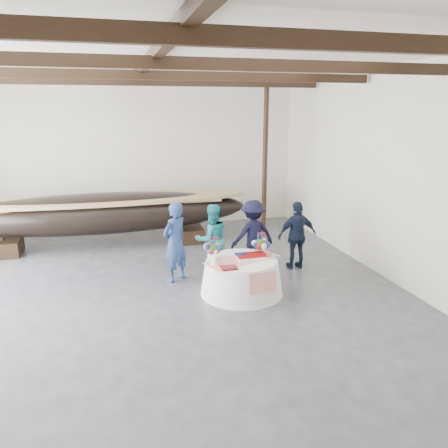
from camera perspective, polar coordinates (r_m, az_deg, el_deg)
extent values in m
cube|color=#3D3D42|center=(8.43, -8.36, -10.73)|extent=(10.00, 12.00, 0.01)
cube|color=silver|center=(13.67, -11.63, 8.85)|extent=(10.00, 0.02, 4.50)
cube|color=silver|center=(2.22, 8.86, -23.75)|extent=(10.00, 0.02, 4.50)
cube|color=silver|center=(9.60, 22.34, 5.56)|extent=(0.02, 12.00, 4.50)
cube|color=white|center=(7.66, -9.72, 21.25)|extent=(10.00, 12.00, 0.01)
cube|color=black|center=(4.19, -4.76, 23.38)|extent=(9.80, 0.12, 0.18)
cube|color=black|center=(6.65, -8.77, 20.12)|extent=(9.80, 0.12, 0.18)
cube|color=black|center=(9.13, -10.55, 18.59)|extent=(9.80, 0.12, 0.18)
cube|color=black|center=(11.62, -11.56, 17.71)|extent=(9.80, 0.12, 0.18)
cube|color=black|center=(7.65, -9.67, 20.36)|extent=(0.15, 11.76, 0.15)
cylinder|color=black|center=(12.46, 5.38, 8.52)|extent=(0.14, 0.14, 4.50)
cube|color=black|center=(12.42, -26.50, -2.72)|extent=(0.69, 0.89, 0.39)
cube|color=black|center=(12.30, -4.46, -1.31)|extent=(0.69, 0.89, 0.39)
ellipsoid|color=black|center=(11.95, -15.77, 1.34)|extent=(7.89, 1.58, 1.08)
cube|color=#9E7A4C|center=(11.88, -15.87, 2.72)|extent=(6.31, 1.04, 0.06)
cone|color=white|center=(8.83, 2.32, -6.94)|extent=(1.66, 1.66, 0.68)
cylinder|color=white|center=(8.71, 2.34, -4.79)|extent=(1.40, 1.40, 0.04)
cube|color=red|center=(8.70, 2.34, -4.64)|extent=(1.63, 1.06, 0.01)
cube|color=white|center=(8.75, 3.56, -4.31)|extent=(0.60, 0.40, 0.07)
cylinder|color=white|center=(8.39, -1.16, -4.72)|extent=(0.18, 0.18, 0.19)
cylinder|color=white|center=(8.82, -1.58, -3.63)|extent=(0.18, 0.18, 0.22)
cube|color=#670B09|center=(8.22, 0.65, -5.74)|extent=(0.30, 0.24, 0.03)
cone|color=silver|center=(8.77, 6.47, -4.18)|extent=(0.09, 0.09, 0.12)
imported|color=navy|center=(9.34, -6.42, -2.37)|extent=(0.75, 0.71, 1.73)
imported|color=teal|center=(9.72, -1.60, -2.00)|extent=(0.84, 0.69, 1.60)
imported|color=black|center=(10.04, 3.77, -1.41)|extent=(1.12, 0.74, 1.62)
imported|color=black|center=(10.17, 9.54, -1.48)|extent=(0.93, 0.40, 1.59)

